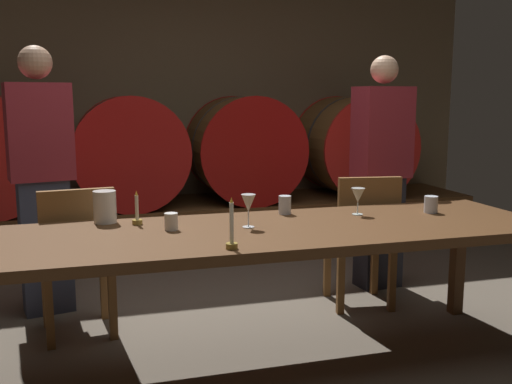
{
  "coord_description": "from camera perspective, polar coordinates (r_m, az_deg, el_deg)",
  "views": [
    {
      "loc": [
        -0.84,
        -2.82,
        1.37
      ],
      "look_at": [
        0.08,
        0.37,
        0.82
      ],
      "focal_mm": 40.6,
      "sensor_mm": 36.0,
      "label": 1
    }
  ],
  "objects": [
    {
      "name": "candle_left",
      "position": [
        3.01,
        -11.64,
        -2.3
      ],
      "size": [
        0.05,
        0.05,
        0.18
      ],
      "color": "olive",
      "rests_on": "dining_table"
    },
    {
      "name": "wine_glass_right",
      "position": [
        3.24,
        10.01,
        -0.39
      ],
      "size": [
        0.08,
        0.08,
        0.15
      ],
      "color": "silver",
      "rests_on": "dining_table"
    },
    {
      "name": "ground_plane",
      "position": [
        3.25,
        0.46,
        -15.61
      ],
      "size": [
        7.68,
        7.68,
        0.0
      ],
      "primitive_type": "plane",
      "color": "brown"
    },
    {
      "name": "back_wall",
      "position": [
        5.71,
        -7.73,
        9.92
      ],
      "size": [
        5.91,
        0.24,
        2.88
      ],
      "primitive_type": "cube",
      "color": "brown",
      "rests_on": "ground"
    },
    {
      "name": "guest_right",
      "position": [
        4.22,
        12.2,
        1.98
      ],
      "size": [
        0.4,
        0.28,
        1.66
      ],
      "rotation": [
        0.0,
        0.0,
        3.24
      ],
      "color": "black",
      "rests_on": "ground"
    },
    {
      "name": "cup_center_left",
      "position": [
        3.22,
        2.86,
        -1.28
      ],
      "size": [
        0.07,
        0.07,
        0.1
      ],
      "primitive_type": "cylinder",
      "color": "silver",
      "rests_on": "dining_table"
    },
    {
      "name": "dining_table",
      "position": [
        2.88,
        0.53,
        -4.76
      ],
      "size": [
        2.98,
        0.86,
        0.73
      ],
      "color": "#4C2D16",
      "rests_on": "ground"
    },
    {
      "name": "wine_barrel_center_right",
      "position": [
        5.3,
        -1.28,
        4.29
      ],
      "size": [
        0.95,
        0.87,
        0.95
      ],
      "color": "brown",
      "rests_on": "barrel_shelf"
    },
    {
      "name": "wine_barrel_center_left",
      "position": [
        5.13,
        -12.38,
        3.92
      ],
      "size": [
        0.95,
        0.87,
        0.95
      ],
      "color": "brown",
      "rests_on": "barrel_shelf"
    },
    {
      "name": "wine_glass_center",
      "position": [
        2.87,
        -0.76,
        -1.19
      ],
      "size": [
        0.07,
        0.07,
        0.17
      ],
      "color": "white",
      "rests_on": "dining_table"
    },
    {
      "name": "pitcher",
      "position": [
        3.09,
        -14.67,
        -1.42
      ],
      "size": [
        0.12,
        0.12,
        0.17
      ],
      "color": "white",
      "rests_on": "dining_table"
    },
    {
      "name": "cup_far_left",
      "position": [
        2.86,
        -8.36,
        -2.9
      ],
      "size": [
        0.07,
        0.07,
        0.08
      ],
      "primitive_type": "cylinder",
      "color": "white",
      "rests_on": "dining_table"
    },
    {
      "name": "wine_barrel_far_right",
      "position": [
        5.67,
        9.53,
        4.5
      ],
      "size": [
        0.95,
        0.87,
        0.95
      ],
      "color": "brown",
      "rests_on": "barrel_shelf"
    },
    {
      "name": "chair_right",
      "position": [
        3.82,
        10.5,
        -4.17
      ],
      "size": [
        0.45,
        0.45,
        0.88
      ],
      "rotation": [
        0.0,
        0.0,
        2.99
      ],
      "color": "brown",
      "rests_on": "ground"
    },
    {
      "name": "cup_center_right",
      "position": [
        3.4,
        16.85,
        -1.18
      ],
      "size": [
        0.08,
        0.08,
        0.09
      ],
      "primitive_type": "cylinder",
      "color": "silver",
      "rests_on": "dining_table"
    },
    {
      "name": "guest_left",
      "position": [
        3.86,
        -20.33,
        1.18
      ],
      "size": [
        0.42,
        0.31,
        1.68
      ],
      "rotation": [
        0.0,
        0.0,
        3.35
      ],
      "color": "#33384C",
      "rests_on": "ground"
    },
    {
      "name": "candle_right",
      "position": [
        2.48,
        -2.41,
        -4.18
      ],
      "size": [
        0.05,
        0.05,
        0.23
      ],
      "color": "olive",
      "rests_on": "dining_table"
    },
    {
      "name": "chair_left",
      "position": [
        3.43,
        -17.19,
        -5.97
      ],
      "size": [
        0.44,
        0.44,
        0.88
      ],
      "rotation": [
        0.0,
        0.0,
        3.26
      ],
      "color": "brown",
      "rests_on": "ground"
    },
    {
      "name": "barrel_shelf",
      "position": [
        5.3,
        -6.57,
        -3.3
      ],
      "size": [
        5.32,
        0.9,
        0.44
      ],
      "primitive_type": "cube",
      "color": "brown",
      "rests_on": "ground"
    }
  ]
}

